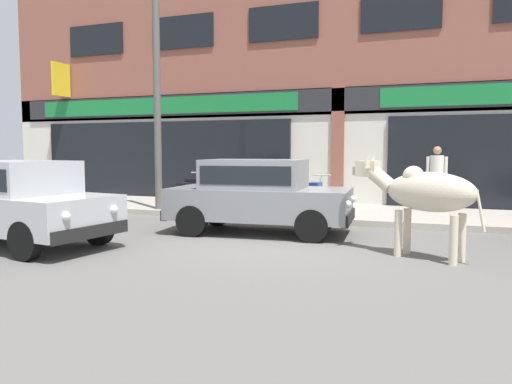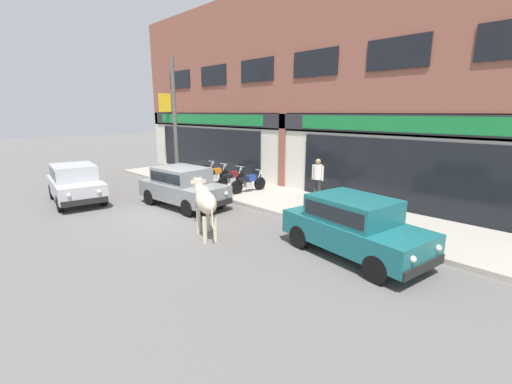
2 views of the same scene
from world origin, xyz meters
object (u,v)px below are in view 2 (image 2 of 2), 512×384
object	(u,v)px
car_0	(75,181)
motorcycle_0	(202,172)
pedestrian	(318,175)
motorcycle_2	(232,179)
car_3	(183,185)
motorcycle_3	(249,183)
motorcycle_1	(215,175)
car_1	(354,224)
utility_pole	(175,122)
cow	(205,201)

from	to	relation	value
car_0	motorcycle_0	bearing A→B (deg)	87.46
motorcycle_0	pedestrian	bearing A→B (deg)	6.46
car_0	motorcycle_2	size ratio (longest dim) A/B	2.09
car_3	motorcycle_3	distance (m)	3.01
car_0	motorcycle_1	xyz separation A→B (m)	(1.41, 5.69, -0.29)
motorcycle_0	motorcycle_3	size ratio (longest dim) A/B	1.00
car_0	motorcycle_3	world-z (taller)	car_0
car_1	motorcycle_1	distance (m)	9.19
car_0	pedestrian	world-z (taller)	pedestrian
car_3	motorcycle_2	xyz separation A→B (m)	(-0.81, 3.05, -0.29)
car_3	motorcycle_0	xyz separation A→B (m)	(-3.20, 3.13, -0.29)
pedestrian	car_1	bearing A→B (deg)	-43.83
car_3	motorcycle_1	distance (m)	3.67
motorcycle_1	utility_pole	bearing A→B (deg)	-139.39
car_0	pedestrian	xyz separation A→B (m)	(6.72, 6.52, 0.31)
cow	pedestrian	world-z (taller)	pedestrian
motorcycle_3	car_0	bearing A→B (deg)	-124.33
cow	motorcycle_1	world-z (taller)	cow
motorcycle_2	car_3	bearing A→B (deg)	-75.06
motorcycle_2	utility_pole	xyz separation A→B (m)	(-2.60, -1.19, 2.45)
motorcycle_1	cow	bearing A→B (deg)	-39.60
car_3	motorcycle_1	xyz separation A→B (m)	(-2.05, 3.03, -0.29)
car_0	car_3	distance (m)	4.36
cow	car_0	size ratio (longest dim) A/B	0.53
car_3	motorcycle_0	world-z (taller)	car_3
car_1	pedestrian	bearing A→B (deg)	136.17
car_1	motorcycle_0	world-z (taller)	car_1
cow	pedestrian	distance (m)	5.13
cow	car_3	world-z (taller)	cow
cow	car_1	world-z (taller)	cow
car_1	motorcycle_0	xyz separation A→B (m)	(-9.98, 2.65, -0.29)
utility_pole	motorcycle_3	bearing A→B (deg)	16.20
motorcycle_0	motorcycle_2	xyz separation A→B (m)	(2.38, -0.08, 0.00)
pedestrian	utility_pole	size ratio (longest dim) A/B	0.28
motorcycle_0	car_1	bearing A→B (deg)	-14.85
car_3	motorcycle_1	world-z (taller)	car_3
motorcycle_0	motorcycle_1	world-z (taller)	same
motorcycle_2	pedestrian	distance (m)	4.20
car_3	pedestrian	distance (m)	5.07
car_3	utility_pole	size ratio (longest dim) A/B	0.65
cow	pedestrian	size ratio (longest dim) A/B	1.25
car_0	motorcycle_2	distance (m)	6.30
car_1	car_3	xyz separation A→B (m)	(-6.78, -0.48, 0.00)
motorcycle_2	motorcycle_0	bearing A→B (deg)	178.05
motorcycle_2	pedestrian	world-z (taller)	pedestrian
motorcycle_2	car_0	bearing A→B (deg)	-114.82
car_1	motorcycle_2	world-z (taller)	car_1
car_3	motorcycle_3	bearing A→B (deg)	82.54
car_1	motorcycle_0	distance (m)	10.33
cow	motorcycle_2	size ratio (longest dim) A/B	1.12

